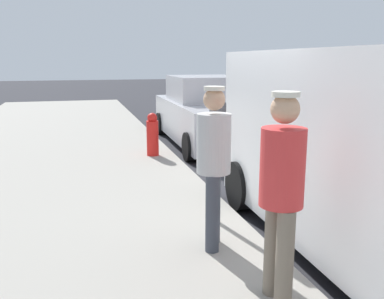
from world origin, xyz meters
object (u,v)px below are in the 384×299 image
Objects in this scene: parked_sedan_behind at (207,114)px; fire_hydrant at (153,135)px; pedestrian_in_red at (282,186)px; pedestrian_in_gray at (214,158)px; parking_meter_near at (217,137)px.

fire_hydrant is at bearing 44.05° from parked_sedan_behind.
pedestrian_in_red reaches higher than parked_sedan_behind.
pedestrian_in_red reaches higher than pedestrian_in_gray.
parked_sedan_behind is at bearing -135.95° from fire_hydrant.
fire_hydrant is (0.04, -5.46, -0.54)m from pedestrian_in_red.
pedestrian_in_gray is 0.37× the size of parked_sedan_behind.
parked_sedan_behind is at bearing -102.85° from pedestrian_in_red.
pedestrian_in_gray is at bearing 68.41° from parking_meter_near.
parked_sedan_behind reaches higher than fire_hydrant.
fire_hydrant is at bearing -88.47° from parking_meter_near.
parking_meter_near is 3.79m from fire_hydrant.
pedestrian_in_red reaches higher than fire_hydrant.
pedestrian_in_gray reaches higher than parking_meter_near.
parked_sedan_behind is at bearing -106.15° from parking_meter_near.
pedestrian_in_gray is (0.19, -1.09, -0.02)m from pedestrian_in_red.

